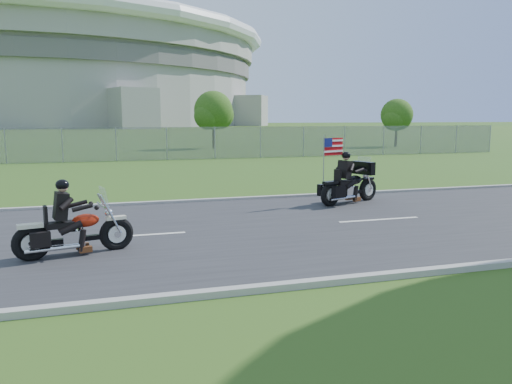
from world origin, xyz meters
name	(u,v)px	position (x,y,z in m)	size (l,w,h in m)	color
ground	(224,232)	(0.00, 0.00, 0.00)	(420.00, 420.00, 0.00)	#275019
road	(224,231)	(0.00, 0.00, 0.02)	(120.00, 8.00, 0.04)	#28282B
curb_north	(195,201)	(0.00, 4.05, 0.05)	(120.00, 0.18, 0.12)	#9E9B93
curb_south	(284,286)	(0.00, -4.05, 0.05)	(120.00, 0.18, 0.12)	#9E9B93
fence	(62,145)	(-5.00, 20.00, 1.00)	(60.00, 0.03, 2.00)	gray
stadium	(49,77)	(-20.00, 170.00, 15.58)	(140.40, 140.40, 29.20)	#A3A099
tree_fence_near	(214,113)	(6.04, 30.04, 2.97)	(3.52, 3.28, 4.75)	#382316
tree_fence_far	(397,117)	(22.04, 28.03, 2.64)	(3.08, 2.87, 4.20)	#382316
motorcycle_lead	(73,232)	(-3.17, -1.21, 0.47)	(2.18, 0.86, 1.48)	black
motorcycle_follow	(349,186)	(4.43, 2.49, 0.55)	(2.28, 1.20, 1.99)	black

